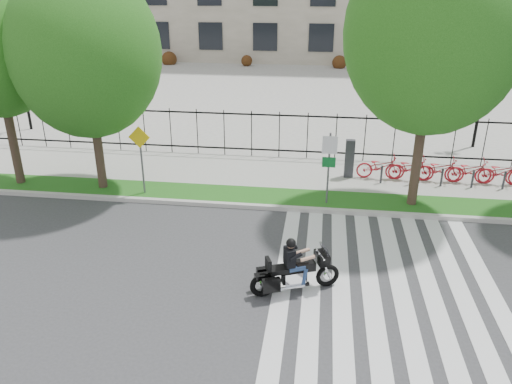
# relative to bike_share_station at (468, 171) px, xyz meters

# --- Properties ---
(ground) EXTENTS (120.00, 120.00, 0.00)m
(ground) POSITION_rel_bike_share_station_xyz_m (-8.54, -7.20, -0.63)
(ground) COLOR #37373A
(ground) RESTS_ON ground
(curb) EXTENTS (60.00, 0.20, 0.15)m
(curb) POSITION_rel_bike_share_station_xyz_m (-8.54, -3.10, -0.56)
(curb) COLOR #B4B2A9
(curb) RESTS_ON ground
(grass_verge) EXTENTS (60.00, 1.50, 0.15)m
(grass_verge) POSITION_rel_bike_share_station_xyz_m (-8.54, -2.25, -0.56)
(grass_verge) COLOR #1B5415
(grass_verge) RESTS_ON ground
(sidewalk) EXTENTS (60.00, 3.50, 0.15)m
(sidewalk) POSITION_rel_bike_share_station_xyz_m (-8.54, 0.25, -0.56)
(sidewalk) COLOR gray
(sidewalk) RESTS_ON ground
(plaza) EXTENTS (80.00, 34.00, 0.10)m
(plaza) POSITION_rel_bike_share_station_xyz_m (-8.54, 17.80, -0.58)
(plaza) COLOR gray
(plaza) RESTS_ON ground
(crosswalk_stripes) EXTENTS (5.70, 8.00, 0.01)m
(crosswalk_stripes) POSITION_rel_bike_share_station_xyz_m (-3.71, -7.20, -0.63)
(crosswalk_stripes) COLOR silver
(crosswalk_stripes) RESTS_ON ground
(iron_fence) EXTENTS (30.00, 0.06, 2.00)m
(iron_fence) POSITION_rel_bike_share_station_xyz_m (-8.54, 2.00, 0.52)
(iron_fence) COLOR black
(iron_fence) RESTS_ON sidewalk
(lamp_post_left) EXTENTS (1.06, 0.70, 4.25)m
(lamp_post_left) POSITION_rel_bike_share_station_xyz_m (-20.54, 4.80, 2.57)
(lamp_post_left) COLOR black
(lamp_post_left) RESTS_ON ground
(lamp_post_right) EXTENTS (1.06, 0.70, 4.25)m
(lamp_post_right) POSITION_rel_bike_share_station_xyz_m (1.46, 4.80, 2.57)
(lamp_post_right) COLOR black
(lamp_post_right) RESTS_ON ground
(street_tree_1) EXTENTS (5.05, 5.05, 7.78)m
(street_tree_1) POSITION_rel_bike_share_station_xyz_m (-13.53, -2.25, 4.39)
(street_tree_1) COLOR #34251C
(street_tree_1) RESTS_ON grass_verge
(street_tree_2) EXTENTS (5.44, 5.44, 8.78)m
(street_tree_2) POSITION_rel_bike_share_station_xyz_m (-2.34, -2.25, 5.16)
(street_tree_2) COLOR #34251C
(street_tree_2) RESTS_ON grass_verge
(bike_share_station) EXTENTS (8.89, 0.86, 1.50)m
(bike_share_station) POSITION_rel_bike_share_station_xyz_m (0.00, 0.00, 0.00)
(bike_share_station) COLOR #2D2D33
(bike_share_station) RESTS_ON sidewalk
(sign_pole_regulatory) EXTENTS (0.50, 0.09, 2.50)m
(sign_pole_regulatory) POSITION_rel_bike_share_station_xyz_m (-5.25, -2.62, 1.11)
(sign_pole_regulatory) COLOR #59595B
(sign_pole_regulatory) RESTS_ON grass_verge
(sign_pole_warning) EXTENTS (0.78, 0.09, 2.49)m
(sign_pole_warning) POSITION_rel_bike_share_station_xyz_m (-11.79, -2.62, 1.11)
(sign_pole_warning) COLOR #59595B
(sign_pole_warning) RESTS_ON grass_verge
(motorcycle_rider) EXTENTS (2.23, 1.21, 1.82)m
(motorcycle_rider) POSITION_rel_bike_share_station_xyz_m (-6.02, -7.84, -0.03)
(motorcycle_rider) COLOR black
(motorcycle_rider) RESTS_ON ground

